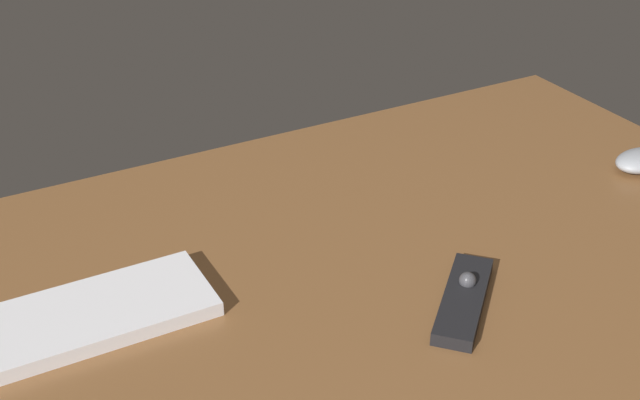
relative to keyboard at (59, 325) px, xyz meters
The scene contains 3 objects.
desk 37.46cm from the keyboard, ahead, with size 140.00×84.00×2.00cm, color brown.
keyboard is the anchor object (origin of this frame).
media_remote 50.24cm from the keyboard, 22.36° to the right, with size 16.47×16.10×3.30cm.
Camera 1 is at (-47.50, -80.99, 67.38)cm, focal length 47.25 mm.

